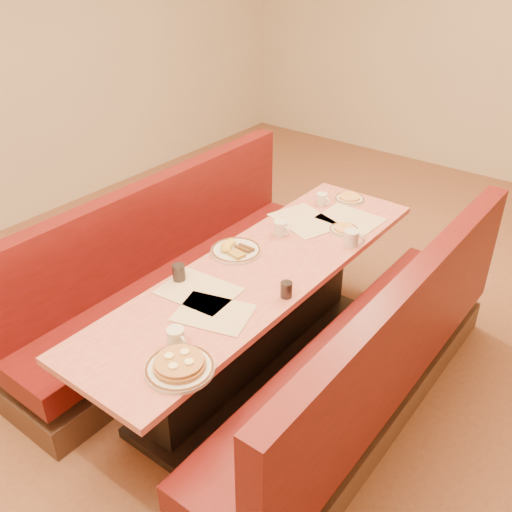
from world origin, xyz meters
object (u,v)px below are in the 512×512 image
Objects in this scene: eggs_plate at (235,250)px; coffee_mug_d at (322,199)px; soda_tumbler_mid at (286,290)px; soda_tumbler_near at (179,273)px; diner_table at (261,320)px; pancake_plate at (180,366)px; coffee_mug_a at (176,337)px; coffee_mug_b at (281,228)px; booth_right at (368,372)px; coffee_mug_c at (352,238)px; booth_left at (175,281)px.

eggs_plate is 0.88m from coffee_mug_d.
coffee_mug_d is at bearing 85.87° from eggs_plate.
soda_tumbler_near is at bearing -157.56° from soda_tumbler_mid.
diner_table is 7.96× the size of pancake_plate.
coffee_mug_a is 1.20m from coffee_mug_b.
coffee_mug_a is at bearing -105.75° from soda_tumbler_mid.
booth_right is 1.05m from coffee_mug_b.
pancake_plate is 1.04× the size of eggs_plate.
coffee_mug_b is at bearing 127.71° from soda_tumbler_mid.
diner_table is 28.25× the size of soda_tumbler_mid.
pancake_plate is 1.05m from eggs_plate.
coffee_mug_c is (0.18, 1.33, 0.00)m from coffee_mug_a.
coffee_mug_c is 0.59m from coffee_mug_d.
coffee_mug_b is 1.22× the size of soda_tumbler_near.
booth_right is 1.17m from soda_tumbler_near.
booth_left is 1.23m from coffee_mug_a.
pancake_plate reaches higher than eggs_plate.
soda_tumbler_mid is at bearing -28.26° from diner_table.
diner_table is 20.67× the size of coffee_mug_a.
coffee_mug_a is at bearing -128.69° from booth_right.
soda_tumbler_mid is (0.18, 0.64, -0.00)m from coffee_mug_a.
coffee_mug_b is at bearing 79.47° from soda_tumbler_near.
coffee_mug_a is 1.00× the size of coffee_mug_b.
soda_tumbler_mid is (0.56, 0.23, -0.01)m from soda_tumbler_near.
eggs_plate is (0.51, 0.04, 0.41)m from booth_left.
eggs_plate is at bearing -93.35° from coffee_mug_b.
soda_tumbler_mid is at bearing -20.80° from eggs_plate.
diner_table is 0.75m from coffee_mug_c.
soda_tumbler_near is at bearing -97.15° from eggs_plate.
diner_table is 1.00× the size of booth_right.
booth_left is at bearing 180.00° from diner_table.
coffee_mug_a is 0.66m from soda_tumbler_mid.
booth_right is 1.10m from coffee_mug_a.
coffee_mug_d is at bearing 106.67° from coffee_mug_a.
coffee_mug_c reaches higher than coffee_mug_d.
soda_tumbler_mid is at bearing -8.46° from booth_left.
eggs_plate is 0.89m from coffee_mug_a.
coffee_mug_d is 1.31m from soda_tumbler_near.
diner_table is 25.33× the size of soda_tumbler_near.
soda_tumbler_near is at bearing -40.16° from booth_left.
pancake_plate is at bearing -64.20° from eggs_plate.
soda_tumbler_near is (-0.05, -0.42, 0.03)m from eggs_plate.
coffee_mug_c reaches higher than coffee_mug_a.
booth_left is 1.16m from coffee_mug_d.
booth_left is 8.28× the size of eggs_plate.
diner_table is at bearing 151.74° from soda_tumbler_mid.
coffee_mug_a is 0.56m from soda_tumbler_near.
eggs_plate is 3.06× the size of soda_tumbler_near.
eggs_plate is at bearing 4.75° from booth_left.
booth_right is 25.33× the size of soda_tumbler_near.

